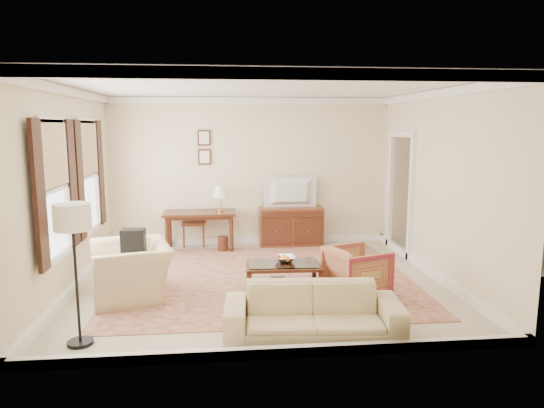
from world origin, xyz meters
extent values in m
cube|color=beige|center=(0.00, 0.00, 0.00)|extent=(5.50, 5.00, 0.01)
cube|color=white|center=(0.00, 0.00, 2.90)|extent=(5.50, 5.00, 0.01)
cube|color=#F2E5C5|center=(0.00, 2.50, 1.45)|extent=(5.50, 0.01, 2.90)
cube|color=#F2E5C5|center=(0.00, -2.50, 1.45)|extent=(5.50, 0.01, 2.90)
cube|color=#F2E5C5|center=(-2.75, 0.00, 1.45)|extent=(0.01, 5.00, 2.90)
cube|color=#F2E5C5|center=(2.75, 0.00, 1.45)|extent=(0.01, 5.00, 2.90)
cube|color=beige|center=(4.25, 1.15, 0.00)|extent=(3.00, 2.70, 0.01)
cube|color=maroon|center=(0.06, 0.15, 0.01)|extent=(4.51, 3.87, 0.01)
cube|color=#4D2316|center=(-1.00, 2.06, 0.71)|extent=(1.35, 0.67, 0.05)
cylinder|color=#4D2316|center=(-1.60, 1.81, 0.34)|extent=(0.07, 0.07, 0.69)
cylinder|color=#4D2316|center=(-0.41, 1.81, 0.34)|extent=(0.07, 0.07, 0.69)
cylinder|color=#4D2316|center=(-1.60, 2.32, 0.34)|extent=(0.07, 0.07, 0.69)
cylinder|color=#4D2316|center=(-0.41, 2.32, 0.34)|extent=(0.07, 0.07, 0.69)
cube|color=brown|center=(0.77, 2.23, 0.38)|extent=(1.24, 0.48, 0.77)
imported|color=black|center=(0.77, 2.21, 1.26)|extent=(0.98, 0.56, 0.13)
cube|color=#4D2316|center=(0.28, -0.51, 0.40)|extent=(1.05, 0.63, 0.04)
cube|color=silver|center=(0.28, -0.51, 0.43)|extent=(0.99, 0.57, 0.01)
cube|color=silver|center=(0.28, -0.51, 0.15)|extent=(0.97, 0.55, 0.02)
cube|color=#4D2316|center=(-0.22, -0.77, 0.20)|extent=(0.06, 0.06, 0.40)
cube|color=#4D2316|center=(0.76, -0.80, 0.20)|extent=(0.06, 0.06, 0.40)
cube|color=#4D2316|center=(-0.20, -0.23, 0.20)|extent=(0.06, 0.06, 0.40)
cube|color=#4D2316|center=(0.77, -0.25, 0.20)|extent=(0.06, 0.06, 0.40)
imported|color=silver|center=(0.32, -0.44, 0.49)|extent=(0.42, 0.42, 0.10)
imported|color=brown|center=(0.10, -0.41, 0.17)|extent=(0.28, 0.07, 0.38)
imported|color=brown|center=(0.49, -0.57, 0.17)|extent=(0.23, 0.21, 0.38)
imported|color=maroon|center=(1.28, -0.73, 0.38)|extent=(0.89, 0.92, 0.76)
imported|color=#CDC08B|center=(-1.83, -0.47, 0.51)|extent=(1.04, 1.32, 1.01)
cube|color=black|center=(-1.81, -0.35, 0.76)|extent=(0.27, 0.35, 0.40)
imported|color=#CDC08B|center=(0.43, -1.98, 0.39)|extent=(2.01, 0.72, 0.77)
cylinder|color=black|center=(-2.13, -1.93, 0.02)|extent=(0.28, 0.28, 0.04)
cylinder|color=black|center=(-2.13, -1.93, 0.67)|extent=(0.03, 0.03, 1.30)
cylinder|color=silver|center=(-2.13, -1.93, 1.41)|extent=(0.38, 0.38, 0.28)
camera|label=1|loc=(-0.55, -7.08, 2.35)|focal=32.00mm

